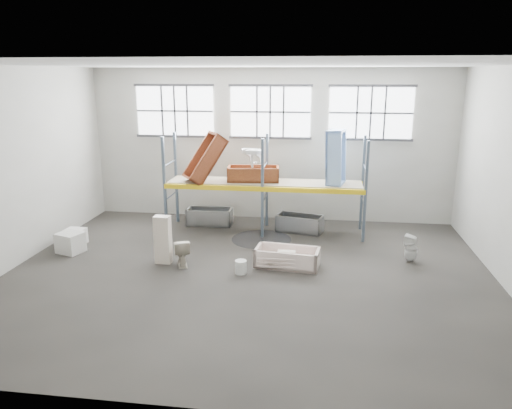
% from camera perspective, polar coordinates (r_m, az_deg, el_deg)
% --- Properties ---
extents(floor, '(12.00, 10.00, 0.10)m').
position_cam_1_polar(floor, '(12.12, -0.97, -8.48)').
color(floor, '#413C37').
rests_on(floor, ground).
extents(ceiling, '(12.00, 10.00, 0.10)m').
position_cam_1_polar(ceiling, '(11.11, -1.09, 16.40)').
color(ceiling, silver).
rests_on(ceiling, ground).
extents(wall_back, '(12.00, 0.10, 5.00)m').
position_cam_1_polar(wall_back, '(16.28, 1.70, 6.99)').
color(wall_back, '#A8A69B').
rests_on(wall_back, ground).
extents(wall_front, '(12.00, 0.10, 5.00)m').
position_cam_1_polar(wall_front, '(6.58, -7.77, -5.51)').
color(wall_front, '#A8A79B').
rests_on(wall_front, ground).
extents(wall_left, '(0.10, 10.00, 5.00)m').
position_cam_1_polar(wall_left, '(13.63, -27.11, 3.73)').
color(wall_left, beige).
rests_on(wall_left, ground).
extents(window_left, '(2.60, 0.04, 1.60)m').
position_cam_1_polar(window_left, '(16.69, -9.50, 10.79)').
color(window_left, white).
rests_on(window_left, wall_back).
extents(window_mid, '(2.60, 0.04, 1.60)m').
position_cam_1_polar(window_mid, '(16.05, 1.69, 10.82)').
color(window_mid, white).
rests_on(window_mid, wall_back).
extents(window_right, '(2.60, 0.04, 1.60)m').
position_cam_1_polar(window_right, '(16.03, 13.33, 10.42)').
color(window_right, white).
rests_on(window_right, wall_back).
extents(rack_upright_la, '(0.08, 0.08, 3.00)m').
position_cam_1_polar(rack_upright_la, '(15.02, -10.69, 2.15)').
color(rack_upright_la, slate).
rests_on(rack_upright_la, floor).
extents(rack_upright_lb, '(0.08, 0.08, 3.00)m').
position_cam_1_polar(rack_upright_lb, '(16.13, -9.37, 3.11)').
color(rack_upright_lb, slate).
rests_on(rack_upright_lb, floor).
extents(rack_upright_ma, '(0.08, 0.08, 3.00)m').
position_cam_1_polar(rack_upright_ma, '(14.36, 0.76, 1.83)').
color(rack_upright_ma, slate).
rests_on(rack_upright_ma, floor).
extents(rack_upright_mb, '(0.08, 0.08, 3.00)m').
position_cam_1_polar(rack_upright_mb, '(15.52, 1.30, 2.84)').
color(rack_upright_mb, slate).
rests_on(rack_upright_mb, floor).
extents(rack_upright_ra, '(0.08, 0.08, 3.00)m').
position_cam_1_polar(rack_upright_ra, '(14.32, 12.76, 1.41)').
color(rack_upright_ra, slate).
rests_on(rack_upright_ra, floor).
extents(rack_upright_rb, '(0.08, 0.08, 3.00)m').
position_cam_1_polar(rack_upright_rb, '(15.49, 12.41, 2.45)').
color(rack_upright_rb, slate).
rests_on(rack_upright_rb, floor).
extents(rack_beam_front, '(6.00, 0.10, 0.14)m').
position_cam_1_polar(rack_beam_front, '(14.36, 0.76, 1.83)').
color(rack_beam_front, yellow).
rests_on(rack_beam_front, floor).
extents(rack_beam_back, '(6.00, 0.10, 0.14)m').
position_cam_1_polar(rack_beam_back, '(15.52, 1.30, 2.84)').
color(rack_beam_back, yellow).
rests_on(rack_beam_back, floor).
extents(shelf_deck, '(5.90, 1.10, 0.03)m').
position_cam_1_polar(shelf_deck, '(14.92, 1.04, 2.65)').
color(shelf_deck, gray).
rests_on(shelf_deck, floor).
extents(wet_patch, '(1.80, 1.80, 0.00)m').
position_cam_1_polar(wet_patch, '(14.59, 0.64, -4.08)').
color(wet_patch, black).
rests_on(wet_patch, floor).
extents(bathtub_beige, '(1.70, 0.94, 0.48)m').
position_cam_1_polar(bathtub_beige, '(12.57, 3.70, -6.20)').
color(bathtub_beige, silver).
rests_on(bathtub_beige, floor).
extents(cistern_spare, '(0.44, 0.21, 0.42)m').
position_cam_1_polar(cistern_spare, '(12.34, 3.59, -6.41)').
color(cistern_spare, '#EEDFC9').
rests_on(cistern_spare, bathtub_beige).
extents(sink_in_tub, '(0.56, 0.56, 0.16)m').
position_cam_1_polar(sink_in_tub, '(12.43, 1.82, -6.81)').
color(sink_in_tub, beige).
rests_on(sink_in_tub, bathtub_beige).
extents(toilet_beige, '(0.62, 0.80, 0.71)m').
position_cam_1_polar(toilet_beige, '(12.73, -8.72, -5.50)').
color(toilet_beige, beige).
rests_on(toilet_beige, floor).
extents(cistern_tall, '(0.42, 0.28, 1.27)m').
position_cam_1_polar(cistern_tall, '(12.86, -10.88, -4.07)').
color(cistern_tall, beige).
rests_on(cistern_tall, floor).
extents(toilet_white, '(0.44, 0.43, 0.74)m').
position_cam_1_polar(toilet_white, '(13.42, 17.75, -4.92)').
color(toilet_white, white).
rests_on(toilet_white, floor).
extents(steel_tub_left, '(1.48, 0.72, 0.53)m').
position_cam_1_polar(steel_tub_left, '(16.00, -5.46, -1.41)').
color(steel_tub_left, '#ADB0B4').
rests_on(steel_tub_left, floor).
extents(steel_tub_right, '(1.53, 0.98, 0.52)m').
position_cam_1_polar(steel_tub_right, '(15.32, 5.15, -2.19)').
color(steel_tub_right, '#A7AAAE').
rests_on(steel_tub_right, floor).
extents(rust_tub_flat, '(1.65, 0.90, 0.44)m').
position_cam_1_polar(rust_tub_flat, '(14.98, -0.32, 3.64)').
color(rust_tub_flat, brown).
rests_on(rust_tub_flat, shelf_deck).
extents(rust_tub_tilted, '(1.52, 1.35, 1.60)m').
position_cam_1_polar(rust_tub_tilted, '(14.97, -6.00, 5.40)').
color(rust_tub_tilted, brown).
rests_on(rust_tub_tilted, shelf_deck).
extents(sink_on_shelf, '(0.78, 0.70, 0.57)m').
position_cam_1_polar(sink_on_shelf, '(14.65, -0.46, 4.48)').
color(sink_on_shelf, silver).
rests_on(sink_on_shelf, rust_tub_flat).
extents(blue_tub_upright, '(0.68, 0.87, 1.67)m').
position_cam_1_polar(blue_tub_upright, '(14.66, 9.36, 5.47)').
color(blue_tub_upright, '#8AB0E5').
rests_on(blue_tub_upright, shelf_deck).
extents(bucket, '(0.32, 0.32, 0.34)m').
position_cam_1_polar(bucket, '(12.13, -1.80, -7.34)').
color(bucket, silver).
rests_on(bucket, floor).
extents(carton_near, '(0.79, 0.73, 0.56)m').
position_cam_1_polar(carton_near, '(14.42, -20.98, -4.20)').
color(carton_near, silver).
rests_on(carton_near, floor).
extents(carton_far, '(0.57, 0.57, 0.45)m').
position_cam_1_polar(carton_far, '(15.02, -20.53, -3.61)').
color(carton_far, white).
rests_on(carton_far, floor).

